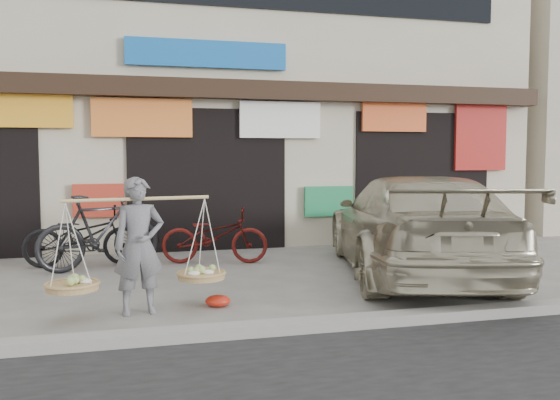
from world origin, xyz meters
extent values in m
plane|color=gray|center=(0.00, 0.00, 0.00)|extent=(70.00, 70.00, 0.00)
cube|color=gray|center=(0.00, -2.00, 0.06)|extent=(70.00, 0.25, 0.12)
cube|color=beige|center=(0.00, 6.50, 3.50)|extent=(14.00, 6.00, 7.00)
cube|color=black|center=(0.00, 3.35, 3.05)|extent=(14.00, 0.35, 0.35)
cube|color=black|center=(0.00, 3.75, 1.35)|extent=(3.00, 0.60, 2.70)
cube|color=black|center=(4.50, 3.75, 1.35)|extent=(3.00, 0.60, 2.70)
cube|color=#FFA927|center=(-3.20, 3.42, 2.60)|extent=(1.60, 0.08, 0.60)
cube|color=orange|center=(-1.20, 3.42, 2.50)|extent=(1.80, 0.08, 0.70)
cube|color=white|center=(1.40, 3.42, 2.50)|extent=(1.60, 0.08, 0.70)
cube|color=orange|center=(3.80, 3.42, 2.60)|extent=(1.40, 0.08, 0.60)
cube|color=#B41D18|center=(5.80, 3.42, 2.20)|extent=(1.20, 0.08, 1.40)
cube|color=red|center=(-2.00, 3.42, 1.00)|extent=(0.90, 0.08, 0.60)
cube|color=#258E56|center=(2.40, 3.42, 0.90)|extent=(1.00, 0.08, 0.60)
cube|color=blue|center=(0.00, 3.42, 3.70)|extent=(3.00, 0.08, 0.50)
imported|color=slate|center=(-1.38, -0.88, 0.79)|extent=(0.63, 0.47, 1.57)
cylinder|color=tan|center=(-1.38, -0.88, 1.32)|extent=(1.63, 0.32, 0.04)
cylinder|color=tan|center=(-2.10, -1.00, 0.38)|extent=(0.56, 0.56, 0.07)
ellipsoid|color=#A5BF66|center=(-2.10, -1.00, 0.44)|extent=(0.39, 0.39, 0.10)
cylinder|color=tan|center=(-0.66, -0.76, 0.38)|extent=(0.56, 0.56, 0.07)
ellipsoid|color=#A5BF66|center=(-0.66, -0.76, 0.44)|extent=(0.39, 0.39, 0.10)
imported|color=black|center=(-2.21, 2.36, 0.49)|extent=(1.89, 0.68, 0.99)
imported|color=black|center=(-1.93, 2.00, 0.60)|extent=(2.06, 1.20, 1.20)
imported|color=#55110E|center=(-0.09, 2.09, 0.47)|extent=(1.87, 1.01, 0.93)
imported|color=#BBB296|center=(2.69, 0.34, 0.76)|extent=(3.34, 5.59, 1.52)
cube|color=black|center=(3.30, 2.74, 0.55)|extent=(1.67, 0.51, 0.45)
cube|color=silver|center=(3.31, 2.81, 0.45)|extent=(0.44, 0.13, 0.12)
ellipsoid|color=red|center=(-0.47, -0.79, 0.07)|extent=(0.31, 0.25, 0.14)
camera|label=1|loc=(-1.50, -7.75, 1.81)|focal=38.00mm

